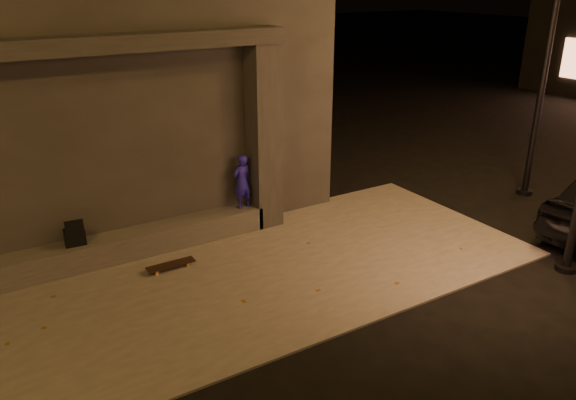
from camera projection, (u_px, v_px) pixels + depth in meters
ground at (290, 345)px, 7.80m from camera, size 120.00×120.00×0.00m
sidewalk at (228, 281)px, 9.38m from camera, size 11.00×4.40×0.04m
building at (83, 89)px, 11.50m from camera, size 9.00×5.10×5.22m
ledge at (108, 249)px, 9.95m from camera, size 6.00×0.55×0.45m
column at (264, 138)px, 10.91m from camera, size 0.55×0.55×3.60m
canopy at (143, 41)px, 9.17m from camera, size 5.00×0.70×0.28m
skateboarder at (242, 181)px, 10.97m from camera, size 0.43×0.32×1.08m
backpack at (75, 236)px, 9.56m from camera, size 0.36×0.25×0.48m
skateboard at (171, 265)px, 9.72m from camera, size 0.85×0.22×0.09m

